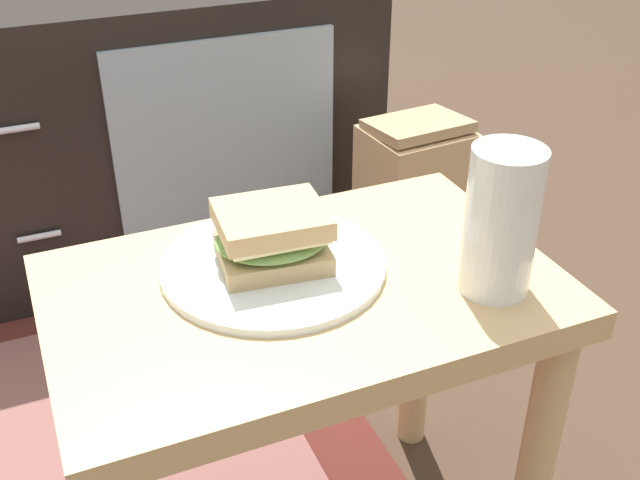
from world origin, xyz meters
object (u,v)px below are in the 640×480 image
object	(u,v)px
tv_cabinet	(145,122)
paper_bag	(412,209)
plate	(273,265)
beer_glass	(501,223)
sandwich_front	(272,236)

from	to	relation	value
tv_cabinet	paper_bag	bearing A→B (deg)	-43.13
plate	beer_glass	world-z (taller)	beer_glass
beer_glass	paper_bag	size ratio (longest dim) A/B	0.43
paper_bag	beer_glass	bearing A→B (deg)	-113.06
tv_cabinet	beer_glass	world-z (taller)	beer_glass
plate	paper_bag	bearing A→B (deg)	46.34
tv_cabinet	paper_bag	xyz separation A→B (m)	(0.44, -0.41, -0.10)
beer_glass	paper_bag	world-z (taller)	beer_glass
tv_cabinet	sandwich_front	bearing A→B (deg)	-92.01
tv_cabinet	plate	xyz separation A→B (m)	(-0.03, -0.91, 0.17)
beer_glass	paper_bag	bearing A→B (deg)	66.94
tv_cabinet	beer_glass	size ratio (longest dim) A/B	5.85
tv_cabinet	paper_bag	size ratio (longest dim) A/B	2.51
sandwich_front	paper_bag	bearing A→B (deg)	46.34
plate	beer_glass	xyz separation A→B (m)	(0.21, -0.13, 0.07)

